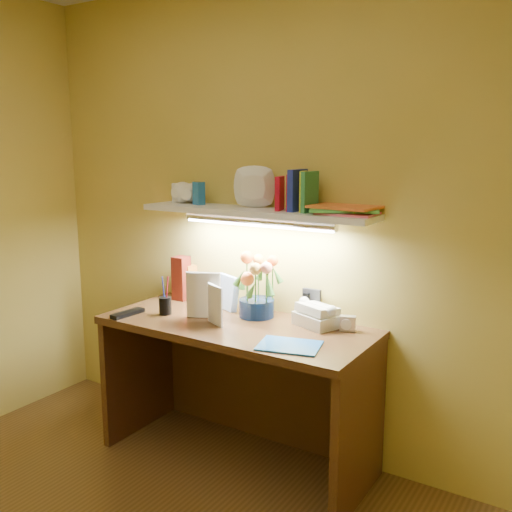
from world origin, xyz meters
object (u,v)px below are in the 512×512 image
Objects in this scene: flower_bouquet at (257,286)px; desk_clock at (348,323)px; whisky_bottle at (189,277)px; telephone at (317,313)px; desk at (236,393)px.

flower_bouquet is 0.52m from desk_clock.
telephone is at bearing -4.71° from whisky_bottle.
whisky_bottle is (-1.03, 0.07, 0.09)m from desk_clock.
desk is 0.56m from flower_bouquet.
flower_bouquet is 0.36m from telephone.
flower_bouquet is (0.02, 0.16, 0.54)m from desk.
desk is 18.40× the size of desk_clock.
whisky_bottle is (-0.53, 0.10, -0.04)m from flower_bouquet.
desk is at bearing -98.71° from flower_bouquet.
desk_clock reaches higher than desk.
whisky_bottle is at bearing 153.09° from desk.
telephone is (0.34, 0.03, -0.10)m from flower_bouquet.
desk_clock is (0.50, 0.03, -0.12)m from flower_bouquet.
desk is 4.30× the size of flower_bouquet.
flower_bouquet is 1.54× the size of telephone.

